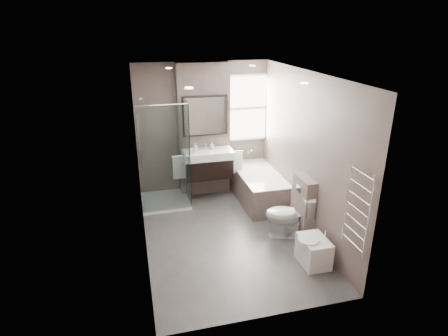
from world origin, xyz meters
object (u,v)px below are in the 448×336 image
object	(u,v)px
toilet	(289,215)
vanity	(208,163)
bathtub	(258,185)
bidet	(313,251)

from	to	relation	value
toilet	vanity	bearing A→B (deg)	-133.04
bathtub	vanity	bearing A→B (deg)	160.63
vanity	toilet	bearing A→B (deg)	-60.13
toilet	bathtub	bearing A→B (deg)	-161.02
toilet	bidet	xyz separation A→B (m)	(0.04, -0.80, -0.17)
toilet	bidet	size ratio (longest dim) A/B	1.45
bathtub	bidet	size ratio (longest dim) A/B	3.06
toilet	bidet	distance (m)	0.81
bathtub	toilet	world-z (taller)	toilet
toilet	bidet	world-z (taller)	toilet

